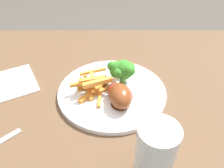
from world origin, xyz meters
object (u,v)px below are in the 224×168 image
object	(u,v)px
broccoli_floret_middle	(126,69)
chicken_drumstick_near	(120,93)
carrot_fries_pile	(93,85)
chicken_drumstick_far	(121,95)
water_glass	(155,155)
dining_table	(112,120)
broccoli_floret_front	(120,70)
dinner_plate	(112,92)

from	to	relation	value
broccoli_floret_middle	chicken_drumstick_near	world-z (taller)	broccoli_floret_middle
carrot_fries_pile	chicken_drumstick_far	xyz separation A→B (m)	(0.07, -0.05, 0.01)
water_glass	carrot_fries_pile	bearing A→B (deg)	117.55
dining_table	water_glass	bearing A→B (deg)	-73.96
carrot_fries_pile	chicken_drumstick_near	distance (m)	0.08
carrot_fries_pile	water_glass	distance (m)	0.26
carrot_fries_pile	water_glass	bearing A→B (deg)	-62.45
dining_table	broccoli_floret_middle	bearing A→B (deg)	30.03
broccoli_floret_middle	chicken_drumstick_far	size ratio (longest dim) A/B	0.54
broccoli_floret_front	chicken_drumstick_far	size ratio (longest dim) A/B	0.52
chicken_drumstick_near	water_glass	distance (m)	0.21
broccoli_floret_front	broccoli_floret_middle	xyz separation A→B (m)	(0.02, 0.00, 0.00)
dinner_plate	chicken_drumstick_far	world-z (taller)	chicken_drumstick_far
broccoli_floret_middle	chicken_drumstick_near	xyz separation A→B (m)	(-0.02, -0.07, -0.02)
chicken_drumstick_far	water_glass	bearing A→B (deg)	-74.29
dining_table	water_glass	distance (m)	0.32
broccoli_floret_middle	carrot_fries_pile	xyz separation A→B (m)	(-0.08, -0.04, -0.02)
dinner_plate	broccoli_floret_front	world-z (taller)	broccoli_floret_front
broccoli_floret_middle	chicken_drumstick_far	world-z (taller)	broccoli_floret_middle
broccoli_floret_front	water_glass	world-z (taller)	water_glass
chicken_drumstick_near	chicken_drumstick_far	size ratio (longest dim) A/B	0.98
chicken_drumstick_near	water_glass	bearing A→B (deg)	-74.65
carrot_fries_pile	chicken_drumstick_near	size ratio (longest dim) A/B	1.16
water_glass	dining_table	bearing A→B (deg)	106.04
broccoli_floret_middle	water_glass	size ratio (longest dim) A/B	0.51
carrot_fries_pile	water_glass	size ratio (longest dim) A/B	1.07
broccoli_floret_middle	carrot_fries_pile	distance (m)	0.09
broccoli_floret_front	dining_table	bearing A→B (deg)	-136.87
broccoli_floret_front	chicken_drumstick_near	size ratio (longest dim) A/B	0.53
water_glass	broccoli_floret_middle	bearing A→B (deg)	97.84
dinner_plate	chicken_drumstick_far	bearing A→B (deg)	-66.17
dinner_plate	chicken_drumstick_near	world-z (taller)	chicken_drumstick_near
broccoli_floret_front	chicken_drumstick_far	bearing A→B (deg)	-89.51
dining_table	chicken_drumstick_near	bearing A→B (deg)	-71.39
chicken_drumstick_near	dinner_plate	bearing A→B (deg)	118.69
broccoli_floret_front	water_glass	size ratio (longest dim) A/B	0.49
chicken_drumstick_far	carrot_fries_pile	bearing A→B (deg)	144.51
dinner_plate	broccoli_floret_middle	size ratio (longest dim) A/B	4.24
dinner_plate	chicken_drumstick_near	size ratio (longest dim) A/B	2.33
chicken_drumstick_near	broccoli_floret_front	bearing A→B (deg)	88.33
dining_table	chicken_drumstick_far	bearing A→B (deg)	-73.05
chicken_drumstick_near	water_glass	xyz separation A→B (m)	(0.05, -0.20, 0.03)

